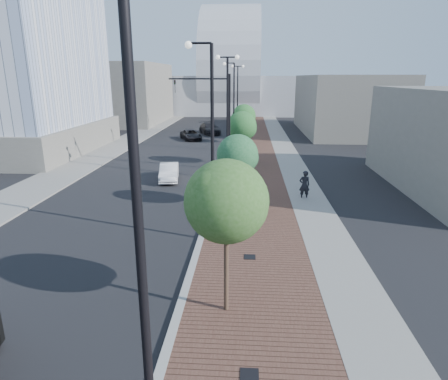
{
  "coord_description": "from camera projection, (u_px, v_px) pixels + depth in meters",
  "views": [
    {
      "loc": [
        2.28,
        -7.43,
        7.71
      ],
      "look_at": [
        1.0,
        12.0,
        2.0
      ],
      "focal_mm": 30.87,
      "sensor_mm": 36.0,
      "label": 1
    }
  ],
  "objects": [
    {
      "name": "traffic_mast",
      "position": [
        219.0,
        111.0,
        31.99
      ],
      "size": [
        5.09,
        0.2,
        8.0
      ],
      "color": "black",
      "rests_on": "ground"
    },
    {
      "name": "tree_3",
      "position": [
        244.0,
        116.0,
        45.77
      ],
      "size": [
        2.8,
        2.8,
        4.68
      ],
      "color": "#382619",
      "rests_on": "ground"
    },
    {
      "name": "streetlight_3",
      "position": [
        233.0,
        110.0,
        40.73
      ],
      "size": [
        1.44,
        0.56,
        9.21
      ],
      "color": "black",
      "rests_on": "ground"
    },
    {
      "name": "tree_0",
      "position": [
        228.0,
        202.0,
        12.07
      ],
      "size": [
        2.69,
        2.69,
        5.33
      ],
      "color": "#382619",
      "rests_on": "ground"
    },
    {
      "name": "sidewalk",
      "position": [
        259.0,
        142.0,
        47.5
      ],
      "size": [
        7.0,
        140.0,
        0.12
      ],
      "primitive_type": "cube",
      "color": "#4C2D23",
      "rests_on": "ground"
    },
    {
      "name": "tower_podium",
      "position": [
        3.0,
        138.0,
        41.16
      ],
      "size": [
        19.0,
        19.0,
        3.0
      ],
      "primitive_type": "cube",
      "color": "slate",
      "rests_on": "ground"
    },
    {
      "name": "streetlight_0",
      "position": [
        141.0,
        267.0,
        6.12
      ],
      "size": [
        1.72,
        0.56,
        9.28
      ],
      "color": "black",
      "rests_on": "ground"
    },
    {
      "name": "utility_cover_0",
      "position": [
        249.0,
        375.0,
        10.2
      ],
      "size": [
        0.5,
        0.5,
        0.02
      ],
      "primitive_type": "cube",
      "color": "black",
      "rests_on": "sidewalk"
    },
    {
      "name": "convention_center",
      "position": [
        232.0,
        85.0,
        89.26
      ],
      "size": [
        50.0,
        30.0,
        50.0
      ],
      "color": "#A1A4AB",
      "rests_on": "ground"
    },
    {
      "name": "utility_cover_2",
      "position": [
        250.0,
        188.0,
        27.44
      ],
      "size": [
        0.5,
        0.5,
        0.02
      ],
      "primitive_type": "cube",
      "color": "black",
      "rests_on": "sidewalk"
    },
    {
      "name": "west_sidewalk",
      "position": [
        128.0,
        140.0,
        48.53
      ],
      "size": [
        4.0,
        140.0,
        0.12
      ],
      "primitive_type": "cube",
      "color": "slate",
      "rests_on": "ground"
    },
    {
      "name": "dark_car_far",
      "position": [
        210.0,
        128.0,
        54.44
      ],
      "size": [
        3.84,
        5.66,
        1.52
      ],
      "primitive_type": "imported",
      "rotation": [
        0.0,
        0.0,
        0.36
      ],
      "color": "black",
      "rests_on": "ground"
    },
    {
      "name": "streetlight_1",
      "position": [
        210.0,
        153.0,
        17.76
      ],
      "size": [
        1.44,
        0.56,
        9.21
      ],
      "color": "black",
      "rests_on": "ground"
    },
    {
      "name": "streetlight_4",
      "position": [
        238.0,
        100.0,
        52.08
      ],
      "size": [
        1.72,
        0.56,
        9.28
      ],
      "color": "black",
      "rests_on": "ground"
    },
    {
      "name": "commercial_block_nw",
      "position": [
        122.0,
        94.0,
        66.73
      ],
      "size": [
        14.0,
        20.0,
        10.0
      ],
      "primitive_type": "cube",
      "color": "slate",
      "rests_on": "ground"
    },
    {
      "name": "concrete_strip",
      "position": [
        281.0,
        142.0,
        47.32
      ],
      "size": [
        2.4,
        140.0,
        0.13
      ],
      "primitive_type": "cube",
      "color": "slate",
      "rests_on": "ground"
    },
    {
      "name": "commercial_block_ne",
      "position": [
        346.0,
        104.0,
        55.17
      ],
      "size": [
        12.0,
        22.0,
        8.0
      ],
      "primitive_type": "cube",
      "color": "slate",
      "rests_on": "ground"
    },
    {
      "name": "tree_1",
      "position": [
        238.0,
        155.0,
        22.79
      ],
      "size": [
        2.5,
        2.47,
        4.53
      ],
      "color": "#382619",
      "rests_on": "ground"
    },
    {
      "name": "utility_cover_1",
      "position": [
        250.0,
        257.0,
        16.91
      ],
      "size": [
        0.5,
        0.5,
        0.02
      ],
      "primitive_type": "cube",
      "color": "black",
      "rests_on": "sidewalk"
    },
    {
      "name": "dark_car_mid",
      "position": [
        191.0,
        135.0,
        49.39
      ],
      "size": [
        3.63,
        4.97,
        1.26
      ],
      "primitive_type": "imported",
      "rotation": [
        0.0,
        0.0,
        0.38
      ],
      "color": "black",
      "rests_on": "ground"
    },
    {
      "name": "streetlight_2",
      "position": [
        227.0,
        117.0,
        29.1
      ],
      "size": [
        1.72,
        0.56,
        9.28
      ],
      "color": "black",
      "rests_on": "ground"
    },
    {
      "name": "pedestrian",
      "position": [
        304.0,
        185.0,
        25.06
      ],
      "size": [
        0.75,
        0.54,
        1.93
      ],
      "primitive_type": "imported",
      "rotation": [
        0.0,
        0.0,
        3.26
      ],
      "color": "black",
      "rests_on": "ground"
    },
    {
      "name": "curb",
      "position": [
        231.0,
        141.0,
        47.71
      ],
      "size": [
        0.3,
        140.0,
        0.14
      ],
      "primitive_type": "cube",
      "color": "gray",
      "rests_on": "ground"
    },
    {
      "name": "white_sedan",
      "position": [
        169.0,
        172.0,
        29.86
      ],
      "size": [
        1.97,
        4.12,
        1.3
      ],
      "primitive_type": "imported",
      "rotation": [
        0.0,
        0.0,
        0.15
      ],
      "color": "silver",
      "rests_on": "ground"
    },
    {
      "name": "tree_2",
      "position": [
        242.0,
        126.0,
        34.21
      ],
      "size": [
        2.65,
        2.65,
        4.86
      ],
      "color": "#382619",
      "rests_on": "ground"
    }
  ]
}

